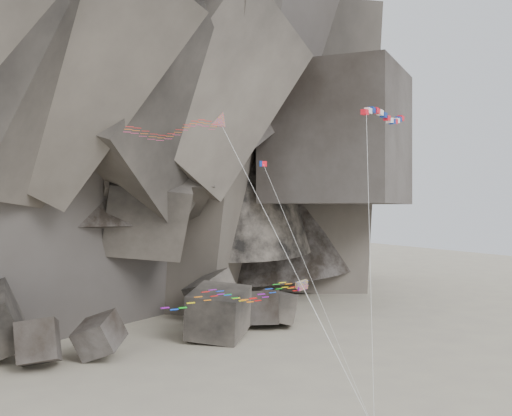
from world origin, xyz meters
TOP-DOWN VIEW (x-y plane):
  - headland at (0.00, 70.00)m, footprint 110.00×70.00m
  - boulder_field at (3.09, 33.24)m, footprint 62.68×17.90m
  - delta_kite at (-8.68, 5.77)m, footprint 13.95×11.22m
  - banner_kite at (9.64, 1.65)m, footprint 12.36×8.62m
  - parafoil_kite at (-6.10, 1.59)m, footprint 13.39×6.96m
  - pennant_kite at (-3.14, -0.48)m, footprint 5.99×5.53m

SIDE VIEW (x-z plane):
  - boulder_field at x=3.09m, z-range -2.13..6.94m
  - parafoil_kite at x=-6.10m, z-range 6.09..16.15m
  - pennant_kite at x=-3.14m, z-range 7.60..26.52m
  - delta_kite at x=-8.68m, z-range 11.54..34.49m
  - banner_kite at x=9.64m, z-range 12.82..36.46m
  - headland at x=0.00m, z-range 0.00..84.00m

